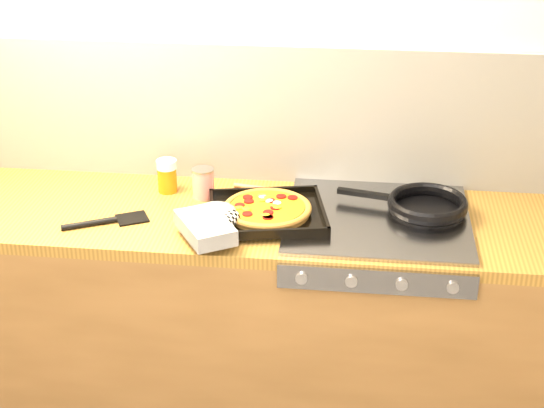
# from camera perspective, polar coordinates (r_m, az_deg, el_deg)

# --- Properties ---
(room_shell) EXTENTS (3.20, 3.20, 3.20)m
(room_shell) POSITION_cam_1_polar(r_m,az_deg,el_deg) (2.96, -1.22, 6.16)
(room_shell) COLOR white
(room_shell) RESTS_ON ground
(counter_run) EXTENTS (3.20, 0.62, 0.90)m
(counter_run) POSITION_cam_1_polar(r_m,az_deg,el_deg) (3.03, -1.85, -8.30)
(counter_run) COLOR olive
(counter_run) RESTS_ON ground
(stovetop) EXTENTS (0.60, 0.56, 0.02)m
(stovetop) POSITION_cam_1_polar(r_m,az_deg,el_deg) (2.77, 7.26, -1.03)
(stovetop) COLOR gray
(stovetop) RESTS_ON counter_run
(pizza_on_tray) EXTENTS (0.50, 0.50, 0.06)m
(pizza_on_tray) POSITION_cam_1_polar(r_m,az_deg,el_deg) (2.70, -1.51, -0.68)
(pizza_on_tray) COLOR black
(pizza_on_tray) RESTS_ON stovetop
(frying_pan) EXTENTS (0.46, 0.32, 0.04)m
(frying_pan) POSITION_cam_1_polar(r_m,az_deg,el_deg) (2.81, 10.48, -0.09)
(frying_pan) COLOR black
(frying_pan) RESTS_ON stovetop
(tomato_can) EXTENTS (0.09, 0.09, 0.11)m
(tomato_can) POSITION_cam_1_polar(r_m,az_deg,el_deg) (2.90, -4.73, 1.41)
(tomato_can) COLOR #AF0E15
(tomato_can) RESTS_ON counter_run
(juice_glass) EXTENTS (0.09, 0.09, 0.12)m
(juice_glass) POSITION_cam_1_polar(r_m,az_deg,el_deg) (2.96, -7.20, 1.94)
(juice_glass) COLOR orange
(juice_glass) RESTS_ON counter_run
(wooden_spoon) EXTENTS (0.30, 0.09, 0.02)m
(wooden_spoon) POSITION_cam_1_polar(r_m,az_deg,el_deg) (2.93, 0.66, 0.87)
(wooden_spoon) COLOR #B7794D
(wooden_spoon) RESTS_ON counter_run
(black_spatula) EXTENTS (0.27, 0.18, 0.02)m
(black_spatula) POSITION_cam_1_polar(r_m,az_deg,el_deg) (2.78, -11.22, -1.17)
(black_spatula) COLOR black
(black_spatula) RESTS_ON counter_run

